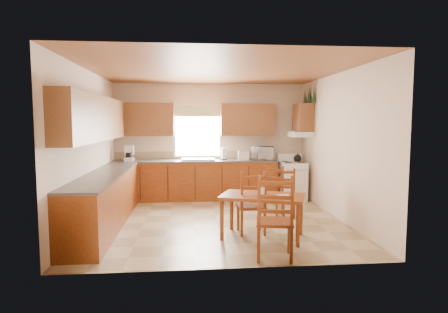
{
  "coord_description": "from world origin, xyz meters",
  "views": [
    {
      "loc": [
        -0.5,
        -6.67,
        1.79
      ],
      "look_at": [
        0.15,
        0.3,
        1.15
      ],
      "focal_mm": 30.0,
      "sensor_mm": 36.0,
      "label": 1
    }
  ],
  "objects": [
    {
      "name": "wall_back",
      "position": [
        0.0,
        2.25,
        1.35
      ],
      "size": [
        4.5,
        4.5,
        0.0
      ],
      "primitive_type": "plane",
      "color": "beige",
      "rests_on": "floor"
    },
    {
      "name": "wall_right",
      "position": [
        2.25,
        0.0,
        1.35
      ],
      "size": [
        4.5,
        4.5,
        0.0
      ],
      "primitive_type": "plane",
      "color": "beige",
      "rests_on": "floor"
    },
    {
      "name": "upper_cab_back_right",
      "position": [
        0.86,
        2.08,
        1.85
      ],
      "size": [
        1.25,
        0.33,
        0.75
      ],
      "primitive_type": "cube",
      "color": "brown",
      "rests_on": "wall_back"
    },
    {
      "name": "window_valance",
      "position": [
        -0.3,
        2.19,
        2.05
      ],
      "size": [
        1.19,
        0.01,
        0.24
      ],
      "primitive_type": "cube",
      "color": "#527538",
      "rests_on": "wall_back"
    },
    {
      "name": "lower_cab_back",
      "position": [
        -0.38,
        1.95,
        0.44
      ],
      "size": [
        3.75,
        0.6,
        0.88
      ],
      "primitive_type": "cube",
      "color": "brown",
      "rests_on": "floor"
    },
    {
      "name": "microwave",
      "position": [
        1.21,
        1.95,
        1.07
      ],
      "size": [
        0.55,
        0.44,
        0.3
      ],
      "primitive_type": "imported",
      "rotation": [
        0.0,
        0.0,
        -0.16
      ],
      "color": "silver",
      "rests_on": "counter_back"
    },
    {
      "name": "backsplash",
      "position": [
        -0.38,
        2.24,
        1.01
      ],
      "size": [
        3.75,
        0.01,
        0.18
      ],
      "primitive_type": "cube",
      "color": "#8E7C59",
      "rests_on": "counter_back"
    },
    {
      "name": "table_paper",
      "position": [
        0.93,
        -1.19,
        0.67
      ],
      "size": [
        0.2,
        0.26,
        0.0
      ],
      "primitive_type": "cube",
      "rotation": [
        0.0,
        0.0,
        -0.05
      ],
      "color": "white",
      "rests_on": "dining_table"
    },
    {
      "name": "wall_front",
      "position": [
        0.0,
        -2.25,
        1.35
      ],
      "size": [
        4.5,
        4.5,
        0.0
      ],
      "primitive_type": "plane",
      "color": "beige",
      "rests_on": "floor"
    },
    {
      "name": "range_hood",
      "position": [
        2.03,
        1.65,
        1.52
      ],
      "size": [
        0.44,
        0.62,
        0.12
      ],
      "primitive_type": "cube",
      "color": "silver",
      "rests_on": "wall_right"
    },
    {
      "name": "table_card",
      "position": [
        0.62,
        -1.02,
        0.73
      ],
      "size": [
        0.08,
        0.03,
        0.11
      ],
      "primitive_type": "cube",
      "rotation": [
        0.0,
        0.0,
        0.1
      ],
      "color": "white",
      "rests_on": "dining_table"
    },
    {
      "name": "stove",
      "position": [
        1.88,
        1.71,
        0.43
      ],
      "size": [
        0.62,
        0.64,
        0.86
      ],
      "primitive_type": "cube",
      "rotation": [
        0.0,
        0.0,
        -0.07
      ],
      "color": "silver",
      "rests_on": "floor"
    },
    {
      "name": "dining_table",
      "position": [
        0.62,
        -1.06,
        0.34
      ],
      "size": [
        1.43,
        1.12,
        0.67
      ],
      "primitive_type": "cube",
      "rotation": [
        0.0,
        0.0,
        -0.37
      ],
      "color": "brown",
      "rests_on": "floor"
    },
    {
      "name": "window_pane",
      "position": [
        -0.3,
        2.21,
        1.55
      ],
      "size": [
        1.05,
        0.01,
        1.1
      ],
      "primitive_type": "cube",
      "color": "white",
      "rests_on": "wall_back"
    },
    {
      "name": "pine_decal_a",
      "position": [
        2.21,
        1.33,
        2.38
      ],
      "size": [
        0.22,
        0.22,
        0.36
      ],
      "primitive_type": "cone",
      "color": "#1C4522",
      "rests_on": "wall_right"
    },
    {
      "name": "window_frame",
      "position": [
        -0.3,
        2.22,
        1.55
      ],
      "size": [
        1.13,
        0.02,
        1.18
      ],
      "primitive_type": "cube",
      "color": "silver",
      "rests_on": "wall_back"
    },
    {
      "name": "pine_decal_c",
      "position": [
        2.21,
        1.97,
        2.38
      ],
      "size": [
        0.22,
        0.22,
        0.36
      ],
      "primitive_type": "cone",
      "color": "#1C4522",
      "rests_on": "wall_right"
    },
    {
      "name": "paper_towel",
      "position": [
        0.29,
        1.97,
        1.06
      ],
      "size": [
        0.16,
        0.16,
        0.27
      ],
      "primitive_type": "cylinder",
      "rotation": [
        0.0,
        0.0,
        -0.42
      ],
      "color": "white",
      "rests_on": "counter_back"
    },
    {
      "name": "pine_decal_b",
      "position": [
        2.21,
        1.65,
        2.42
      ],
      "size": [
        0.22,
        0.22,
        0.36
      ],
      "primitive_type": "cone",
      "color": "#1C4522",
      "rests_on": "wall_right"
    },
    {
      "name": "wall_left",
      "position": [
        -2.25,
        0.0,
        1.35
      ],
      "size": [
        4.5,
        4.5,
        0.0
      ],
      "primitive_type": "plane",
      "color": "beige",
      "rests_on": "floor"
    },
    {
      "name": "chair_near_right",
      "position": [
        0.49,
        -0.81,
        0.51
      ],
      "size": [
        0.44,
        0.42,
        1.02
      ],
      "primitive_type": "cube",
      "rotation": [
        0.0,
        0.0,
        3.17
      ],
      "color": "brown",
      "rests_on": "floor"
    },
    {
      "name": "upper_cab_left",
      "position": [
        -2.08,
        -0.15,
        1.85
      ],
      "size": [
        0.33,
        3.6,
        0.75
      ],
      "primitive_type": "cube",
      "color": "brown",
      "rests_on": "wall_left"
    },
    {
      "name": "lower_cab_left",
      "position": [
        -1.95,
        -0.15,
        0.44
      ],
      "size": [
        0.6,
        3.6,
        0.88
      ],
      "primitive_type": "cube",
      "color": "brown",
      "rests_on": "floor"
    },
    {
      "name": "ceiling",
      "position": [
        0.0,
        0.0,
        2.7
      ],
      "size": [
        4.5,
        4.5,
        0.0
      ],
      "primitive_type": "plane",
      "color": "#935730",
      "rests_on": "floor"
    },
    {
      "name": "coffeemaker",
      "position": [
        -1.86,
        1.91,
        1.08
      ],
      "size": [
        0.27,
        0.29,
        0.32
      ],
      "primitive_type": "cube",
      "rotation": [
        0.0,
        0.0,
        0.42
      ],
      "color": "silver",
      "rests_on": "counter_back"
    },
    {
      "name": "upper_cab_back_left",
      "position": [
        -1.55,
        2.08,
        1.85
      ],
      "size": [
        1.41,
        0.33,
        0.75
      ],
      "primitive_type": "cube",
      "color": "brown",
      "rests_on": "wall_back"
    },
    {
      "name": "chair_far_right",
      "position": [
        1.31,
        0.17,
        0.45
      ],
      "size": [
        0.46,
        0.44,
        0.91
      ],
      "primitive_type": "cube",
      "rotation": [
        0.0,
        0.0,
        -0.25
      ],
      "color": "brown",
      "rests_on": "floor"
    },
    {
      "name": "floor",
      "position": [
        0.0,
        0.0,
        0.0
      ],
      "size": [
        4.5,
        4.5,
        0.0
      ],
      "primitive_type": "plane",
      "color": "tan",
      "rests_on": "ground"
    },
    {
      "name": "counter_back",
      "position": [
        -0.38,
        1.95,
        0.9
      ],
      "size": [
        3.75,
        0.63,
        0.04
      ],
      "primitive_type": "cube",
      "color": "#4D4843",
      "rests_on": "lower_cab_back"
    },
    {
      "name": "upper_cab_stove",
      "position": [
        2.08,
        1.65,
        1.9
      ],
      "size": [
        0.33,
        0.62,
        0.62
      ],
      "primitive_type": "cube",
      "color": "brown",
      "rests_on": "wall_right"
    },
    {
      "name": "chair_far_left",
      "position": [
        1.09,
        0.18,
        0.48
      ],
      "size": [
        0.46,
        0.44,
        0.95
      ],
      "primitive_type": "cube",
      "rotation": [
        0.0,
        0.0,
        -0.17
      ],
      "color": "brown",
      "rests_on": "floor"
    },
    {
      "name": "counter_left",
      "position": [
        -1.95,
        -0.15,
        0.9
      ],
      "size": [
        0.63,
        3.6,
        0.04
      ],
      "primitive_type": "cube",
      "color": "#4D4843",
      "rests_on": "lower_cab_left"
    },
    {
      "name": "sink_basin",
      "position": [
        -0.3,
        1.95,
        0.94
      ],
      "size": [
        0.75,
        0.45,
        0.04
      ],
      "primitive_type": "cube",
      "color": "silver",
      "rests_on": "counter_back"
    },
    {
      "name": "toaster",
      "position": [
        0.75,
        1.89,
        1.02
      ],
      "size": [
        0.25,
        0.16,
        0.2
      ],
      "primitive_type": "cube",
      "rotation": [
        0.0,
        0.0,
        -0.02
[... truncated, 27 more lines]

